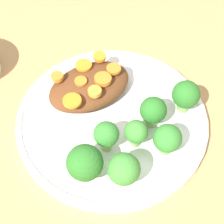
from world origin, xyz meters
The scene contains 18 objects.
ground_plane centered at (0.00, 0.00, 0.00)m, with size 4.00×4.00×0.00m, color tan.
plate centered at (0.00, 0.00, 0.01)m, with size 0.29×0.29×0.02m.
stew_mound centered at (0.01, -0.06, 0.03)m, with size 0.13×0.09×0.04m, color #5B3319.
broccoli_floret_0 centered at (-0.01, 0.05, 0.04)m, with size 0.03×0.03×0.05m.
broccoli_floret_1 centered at (-0.05, 0.04, 0.04)m, with size 0.04×0.04×0.05m.
broccoli_floret_2 centered at (-0.03, 0.09, 0.04)m, with size 0.04×0.04×0.05m.
broccoli_floret_3 centered at (0.04, 0.10, 0.05)m, with size 0.04×0.04×0.06m.
broccoli_floret_4 centered at (0.08, 0.06, 0.05)m, with size 0.05×0.05×0.06m.
broccoli_floret_5 centered at (-0.10, 0.04, 0.05)m, with size 0.04×0.04×0.05m.
broccoli_floret_6 centered at (0.03, 0.04, 0.05)m, with size 0.04×0.04×0.05m.
carrot_slice_0 centered at (0.05, -0.08, 0.05)m, with size 0.02×0.02×0.01m, color orange.
carrot_slice_1 centered at (0.00, -0.08, 0.05)m, with size 0.03×0.03×0.00m, color orange.
carrot_slice_2 centered at (-0.04, -0.05, 0.05)m, with size 0.02×0.02×0.01m, color orange.
carrot_slice_3 centered at (-0.01, -0.04, 0.05)m, with size 0.03×0.03×0.01m, color orange.
carrot_slice_4 centered at (0.05, -0.03, 0.05)m, with size 0.03×0.03×0.00m, color orange.
carrot_slice_5 centered at (0.02, -0.06, 0.05)m, with size 0.02×0.02×0.00m, color orange.
carrot_slice_6 centered at (-0.03, -0.09, 0.05)m, with size 0.02×0.02×0.01m, color orange.
carrot_slice_7 centered at (0.01, -0.03, 0.05)m, with size 0.02×0.02×0.01m, color orange.
Camera 1 is at (0.17, 0.28, 0.47)m, focal length 60.00 mm.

